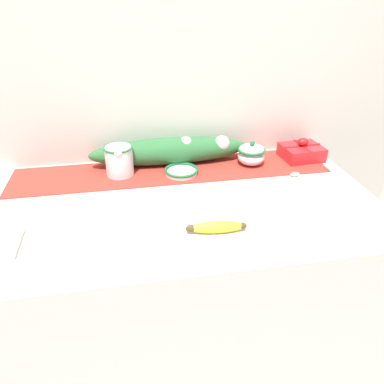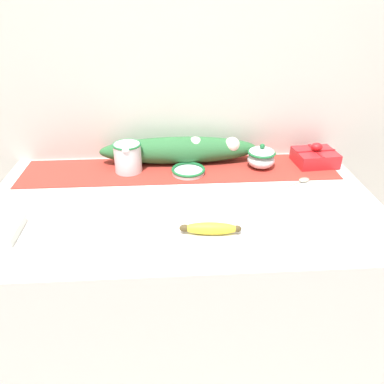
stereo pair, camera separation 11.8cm
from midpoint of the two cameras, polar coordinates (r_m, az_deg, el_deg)
name	(u,v)px [view 2 (the right image)]	position (r m, az deg, el deg)	size (l,w,h in m)	color
ground_plane	(185,374)	(1.85, 0.93, -26.06)	(12.00, 12.00, 0.00)	#B2A899
countertop	(184,300)	(1.51, 1.07, -16.29)	(1.29, 0.72, 0.90)	silver
back_wall	(177,81)	(1.47, 0.10, 16.58)	(2.09, 0.04, 2.40)	silver
table_runner	(180,170)	(1.43, 0.48, 3.36)	(1.19, 0.24, 0.00)	#B23328
cream_pitcher	(128,156)	(1.41, -7.41, 5.37)	(0.11, 0.13, 0.11)	white
sugar_bowl	(261,157)	(1.47, 12.79, 5.13)	(0.11, 0.11, 0.10)	white
small_dish	(188,171)	(1.40, 1.85, 3.21)	(0.13, 0.13, 0.02)	white
banana	(210,228)	(1.07, 6.00, -5.65)	(0.18, 0.05, 0.04)	yellow
spoon	(302,181)	(1.42, 18.76, 1.59)	(0.16, 0.10, 0.01)	#A89E89
gift_box	(315,157)	(1.57, 20.32, 5.01)	(0.17, 0.14, 0.09)	red
poinsettia_garland	(179,150)	(1.47, 0.30, 6.42)	(0.62, 0.11, 0.11)	#2D6B38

